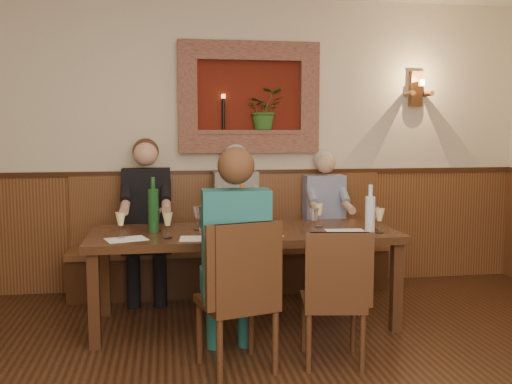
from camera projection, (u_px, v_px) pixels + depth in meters
room_shell at (301, 53)px, 2.56m from camera, size 6.04×6.04×2.82m
wainscoting at (298, 333)px, 2.70m from camera, size 6.02×6.02×1.15m
wall_niche at (253, 102)px, 5.49m from camera, size 1.36×0.30×1.06m
wall_sconce at (417, 90)px, 5.72m from camera, size 0.25×0.20×0.35m
dining_table at (245, 240)px, 4.50m from camera, size 2.40×0.90×0.75m
bench at (231, 257)px, 5.47m from camera, size 3.00×0.45×1.11m
chair_near_left at (238, 327)px, 3.65m from camera, size 0.54×0.54×0.99m
chair_near_right at (332, 324)px, 3.77m from camera, size 0.46×0.46×0.91m
person_bench_left at (147, 232)px, 5.21m from camera, size 0.44×0.54×1.46m
person_bench_mid at (237, 233)px, 5.34m from camera, size 0.41×0.51×1.41m
person_bench_right at (326, 233)px, 5.48m from camera, size 0.39×0.47×1.35m
person_chair_front at (234, 275)px, 3.72m from camera, size 0.43×0.52×1.44m
spittoon_bucket at (243, 213)px, 4.51m from camera, size 0.26×0.26×0.27m
wine_bottle_green_a at (242, 211)px, 4.52m from camera, size 0.07×0.07×0.37m
wine_bottle_green_b at (153, 209)px, 4.42m from camera, size 0.09×0.09×0.43m
water_bottle at (370, 215)px, 4.25m from camera, size 0.09×0.09×0.39m
tasting_sheet_a at (126, 239)px, 4.14m from camera, size 0.33×0.28×0.00m
tasting_sheet_b at (261, 235)px, 4.30m from camera, size 0.33×0.26×0.00m
tasting_sheet_c at (346, 231)px, 4.46m from camera, size 0.32×0.24×0.00m
tasting_sheet_d at (201, 238)px, 4.16m from camera, size 0.33×0.25×0.00m
wine_glass_0 at (121, 225)px, 4.17m from camera, size 0.08×0.08×0.19m
wine_glass_1 at (157, 220)px, 4.44m from camera, size 0.08×0.08×0.19m
wine_glass_2 at (168, 226)px, 4.16m from camera, size 0.08×0.08×0.19m
wine_glass_3 at (198, 218)px, 4.51m from camera, size 0.08×0.08×0.19m
wine_glass_4 at (248, 220)px, 4.40m from camera, size 0.08×0.08×0.19m
wine_glass_5 at (258, 216)px, 4.63m from camera, size 0.08×0.08×0.19m
wine_glass_6 at (314, 221)px, 4.39m from camera, size 0.08×0.08×0.19m
wine_glass_7 at (319, 215)px, 4.66m from camera, size 0.08×0.08×0.19m
wine_glass_8 at (374, 218)px, 4.52m from camera, size 0.08×0.08×0.19m
wine_glass_9 at (223, 226)px, 4.15m from camera, size 0.08×0.08×0.19m
wine_glass_10 at (380, 221)px, 4.38m from camera, size 0.08×0.08×0.19m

